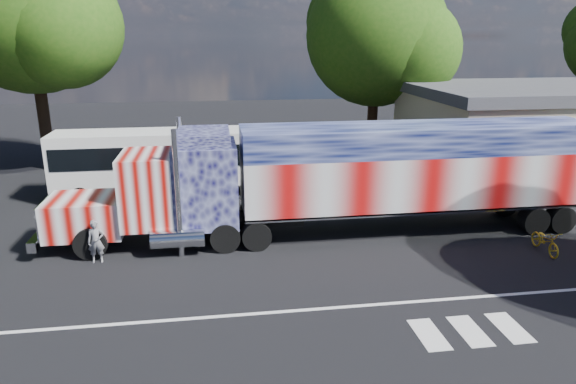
{
  "coord_description": "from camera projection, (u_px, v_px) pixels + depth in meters",
  "views": [
    {
      "loc": [
        -2.87,
        -16.52,
        7.91
      ],
      "look_at": [
        0.0,
        3.0,
        1.9
      ],
      "focal_mm": 32.0,
      "sensor_mm": 36.0,
      "label": 1
    }
  ],
  "objects": [
    {
      "name": "ground",
      "position": [
        300.0,
        267.0,
        18.34
      ],
      "size": [
        100.0,
        100.0,
        0.0
      ],
      "primitive_type": "plane",
      "color": "black"
    },
    {
      "name": "lane_markings",
      "position": [
        379.0,
        318.0,
        15.01
      ],
      "size": [
        30.0,
        2.67,
        0.01
      ],
      "color": "silver",
      "rests_on": "ground"
    },
    {
      "name": "semi_truck",
      "position": [
        354.0,
        176.0,
        20.85
      ],
      "size": [
        22.55,
        3.56,
        4.81
      ],
      "color": "black",
      "rests_on": "ground"
    },
    {
      "name": "coach_bus",
      "position": [
        172.0,
        162.0,
        26.1
      ],
      "size": [
        11.58,
        2.7,
        3.37
      ],
      "color": "white",
      "rests_on": "ground"
    },
    {
      "name": "woman",
      "position": [
        96.0,
        241.0,
        18.51
      ],
      "size": [
        0.62,
        0.43,
        1.61
      ],
      "primitive_type": "imported",
      "rotation": [
        0.0,
        0.0,
        0.08
      ],
      "color": "slate",
      "rests_on": "ground"
    },
    {
      "name": "bicycle",
      "position": [
        545.0,
        241.0,
        19.47
      ],
      "size": [
        0.7,
        1.78,
        0.92
      ],
      "primitive_type": "imported",
      "rotation": [
        0.0,
        0.0,
        -0.05
      ],
      "color": "gold",
      "rests_on": "ground"
    },
    {
      "name": "tree_ne_a",
      "position": [
        379.0,
        36.0,
        34.09
      ],
      "size": [
        9.83,
        9.37,
        12.63
      ],
      "color": "black",
      "rests_on": "ground"
    },
    {
      "name": "tree_nw_a",
      "position": [
        31.0,
        7.0,
        29.14
      ],
      "size": [
        10.32,
        9.83,
        14.44
      ],
      "color": "black",
      "rests_on": "ground"
    }
  ]
}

